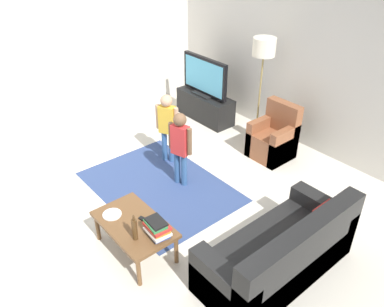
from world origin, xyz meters
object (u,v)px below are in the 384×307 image
Objects in this scene: couch at (283,256)px; floor_lamp at (264,53)px; coffee_table at (134,226)px; tv_stand at (205,107)px; bottle at (135,229)px; armchair at (274,139)px; book_stack at (157,228)px; plate at (112,214)px; tv at (205,77)px; child_near_tv at (167,122)px; tv_remote at (145,220)px; child_center at (180,143)px.

couch is 1.01× the size of floor_lamp.
tv_stand is at bearing 125.58° from coffee_table.
tv_stand is 3.74× the size of bottle.
armchair is 1.38m from floor_lamp.
book_stack reaches higher than plate.
plate is (-0.50, 0.00, -0.13)m from bottle.
tv reaches higher than tv_stand.
tv is 1.38m from floor_lamp.
coffee_table is at bearing 23.22° from plate.
tv is 3.82m from bottle.
couch is 1.59× the size of child_near_tv.
floor_lamp reaches higher than plate.
plate is (-0.33, -0.24, -0.00)m from tv_remote.
coffee_table is 0.31m from plate.
child_center is at bearing -50.41° from tv.
tv_stand is 0.67× the size of floor_lamp.
tv reaches higher than tv_remote.
coffee_table is at bearing -47.83° from child_near_tv.
tv_remote is at bearing 67.38° from coffee_table.
couch is 3.29m from floor_lamp.
tv is 3.61m from coffee_table.
child_near_tv is at bearing 159.10° from child_center.
bottle is 0.32m from tv_remote.
armchair is at bearing 100.94° from bottle.
floor_lamp is at bearing 7.34° from tv_stand.
plate is at bearing -159.27° from tv_remote.
tv is at bearing 179.39° from armchair.
child_center is at bearing 109.07° from tv_remote.
tv_stand is 0.60m from tv.
floor_lamp reaches higher than child_near_tv.
child_near_tv reaches higher than coffee_table.
child_near_tv is at bearing -124.80° from armchair.
child_near_tv is 0.67m from child_center.
plate is at bearing -88.46° from armchair.
tv_stand is 1.05× the size of child_center.
book_stack is (-1.01, -0.91, 0.22)m from couch.
tv_stand is at bearing 90.00° from tv.
tv_remote is (0.05, 0.12, 0.06)m from coffee_table.
floor_lamp is 3.53m from bottle.
armchair is 2.87m from book_stack.
tv_stand is 3.78× the size of book_stack.
child_near_tv is 6.67× the size of tv_remote.
child_near_tv is (0.75, -1.42, -0.17)m from tv.
couch is 1.38m from book_stack.
book_stack is at bearing -67.55° from floor_lamp.
child_near_tv is at bearing 123.52° from plate.
floor_lamp is at bearing 112.45° from book_stack.
couch reaches higher than plate.
book_stack is (0.32, 0.10, 0.14)m from coffee_table.
book_stack is (1.03, -1.14, -0.17)m from child_center.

